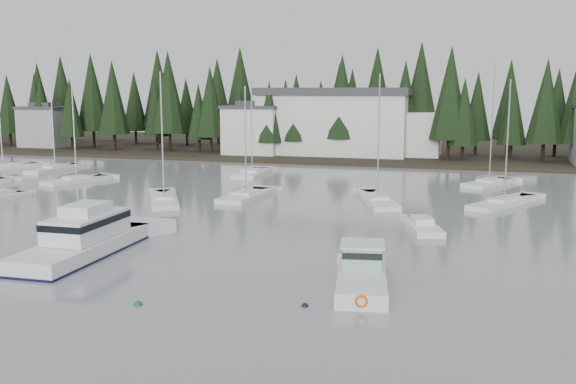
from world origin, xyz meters
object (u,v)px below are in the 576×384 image
(lobster_boat_teal, at_px, (362,277))
(runabout_1, at_px, (422,228))
(sailboat_7, at_px, (252,174))
(sailboat_12, at_px, (55,170))
(sailboat_5, at_px, (164,201))
(cabin_cruiser_center, at_px, (84,243))
(sailboat_2, at_px, (246,197))
(harbor_inn, at_px, (347,122))
(sailboat_9, at_px, (377,202))
(sailboat_10, at_px, (77,182))
(house_far_west, at_px, (46,126))
(sailboat_4, at_px, (3,168))
(sailboat_6, at_px, (489,184))
(sailboat_0, at_px, (504,204))
(house_west, at_px, (254,129))

(lobster_boat_teal, relative_size, runabout_1, 1.17)
(sailboat_7, height_order, sailboat_12, sailboat_12)
(sailboat_5, distance_m, sailboat_7, 22.06)
(cabin_cruiser_center, distance_m, sailboat_7, 42.26)
(sailboat_2, bearing_deg, lobster_boat_teal, -144.25)
(harbor_inn, bearing_deg, sailboat_12, -140.96)
(sailboat_9, bearing_deg, lobster_boat_teal, 167.56)
(sailboat_9, distance_m, sailboat_10, 37.14)
(sailboat_9, bearing_deg, cabin_cruiser_center, 129.11)
(house_far_west, relative_size, sailboat_2, 0.71)
(house_far_west, bearing_deg, runabout_1, -34.92)
(harbor_inn, relative_size, cabin_cruiser_center, 2.38)
(sailboat_7, relative_size, sailboat_12, 0.96)
(harbor_inn, xyz_separation_m, sailboat_7, (-7.47, -25.23, -5.71))
(cabin_cruiser_center, distance_m, sailboat_4, 54.49)
(sailboat_4, distance_m, sailboat_5, 38.89)
(sailboat_6, relative_size, sailboat_9, 1.12)
(sailboat_4, xyz_separation_m, sailboat_10, (17.91, -8.54, 0.03))
(sailboat_6, bearing_deg, sailboat_9, 173.55)
(harbor_inn, height_order, sailboat_9, sailboat_9)
(sailboat_6, distance_m, sailboat_7, 29.77)
(harbor_inn, height_order, sailboat_2, sailboat_2)
(sailboat_10, height_order, runabout_1, sailboat_10)
(house_far_west, relative_size, sailboat_7, 0.66)
(lobster_boat_teal, bearing_deg, house_far_west, 36.92)
(sailboat_0, distance_m, sailboat_10, 49.01)
(sailboat_12, bearing_deg, lobster_boat_teal, -128.14)
(sailboat_4, relative_size, sailboat_12, 0.93)
(sailboat_2, xyz_separation_m, runabout_1, (18.74, -10.27, 0.07))
(house_west, distance_m, lobster_boat_teal, 72.37)
(cabin_cruiser_center, relative_size, sailboat_7, 0.96)
(sailboat_10, bearing_deg, sailboat_2, -83.04)
(lobster_boat_teal, height_order, sailboat_5, sailboat_5)
(harbor_inn, bearing_deg, sailboat_0, -59.10)
(sailboat_2, bearing_deg, cabin_cruiser_center, 177.52)
(lobster_boat_teal, xyz_separation_m, sailboat_9, (-3.38, 27.70, -0.45))
(sailboat_7, bearing_deg, sailboat_6, -94.82)
(house_far_west, distance_m, cabin_cruiser_center, 84.52)
(sailboat_7, xyz_separation_m, sailboat_9, (18.99, -16.17, 0.00))
(sailboat_7, bearing_deg, house_west, 15.65)
(sailboat_9, bearing_deg, sailboat_10, 65.08)
(lobster_boat_teal, relative_size, sailboat_2, 0.68)
(lobster_boat_teal, xyz_separation_m, sailboat_2, (-16.77, 26.44, -0.46))
(harbor_inn, xyz_separation_m, lobster_boat_teal, (14.89, -69.10, -5.26))
(house_west, relative_size, harbor_inn, 0.32)
(sailboat_6, relative_size, sailboat_12, 1.09)
(cabin_cruiser_center, bearing_deg, harbor_inn, -5.36)
(sailboat_12, bearing_deg, sailboat_4, 95.62)
(sailboat_5, distance_m, sailboat_10, 19.07)
(sailboat_5, height_order, sailboat_6, sailboat_6)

